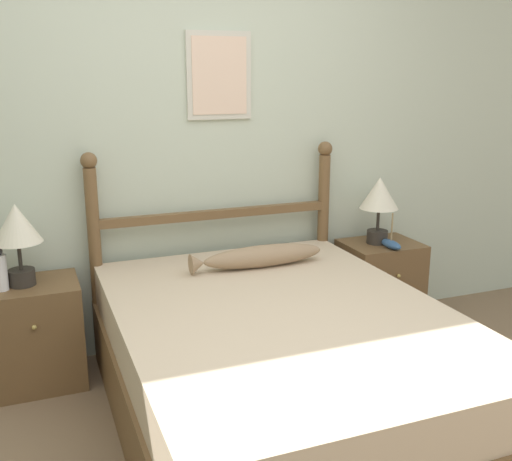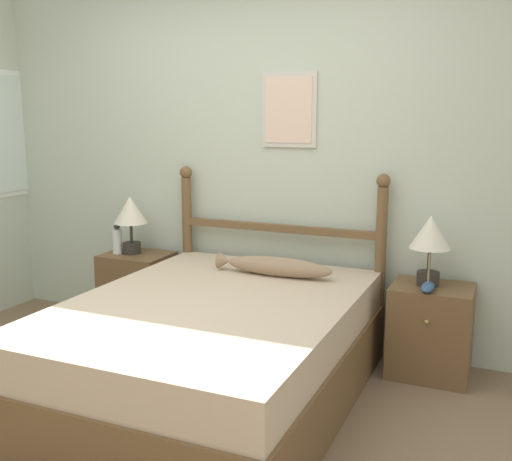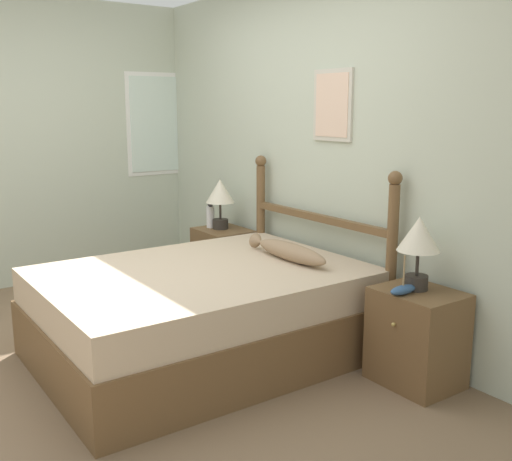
{
  "view_description": "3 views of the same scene",
  "coord_description": "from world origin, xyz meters",
  "px_view_note": "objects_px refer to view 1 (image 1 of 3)",
  "views": [
    {
      "loc": [
        -0.83,
        -1.69,
        1.63
      ],
      "look_at": [
        0.25,
        1.08,
        0.84
      ],
      "focal_mm": 42.0,
      "sensor_mm": 36.0,
      "label": 1
    },
    {
      "loc": [
        1.69,
        -2.13,
        1.58
      ],
      "look_at": [
        0.28,
        1.09,
        0.9
      ],
      "focal_mm": 42.0,
      "sensor_mm": 36.0,
      "label": 2
    },
    {
      "loc": [
        3.43,
        -1.18,
        1.61
      ],
      "look_at": [
        0.15,
        1.12,
        0.77
      ],
      "focal_mm": 42.0,
      "sensor_mm": 36.0,
      "label": 3
    }
  ],
  "objects_px": {
    "table_lamp_right": "(379,198)",
    "bed": "(281,367)",
    "nightstand_right": "(379,284)",
    "model_boat": "(391,244)",
    "nightstand_left": "(35,334)",
    "table_lamp_left": "(17,230)",
    "fish_pillow": "(259,256)",
    "bottle": "(0,271)"
  },
  "relations": [
    {
      "from": "model_boat",
      "to": "fish_pillow",
      "type": "xyz_separation_m",
      "value": [
        -0.92,
        -0.1,
        0.05
      ]
    },
    {
      "from": "nightstand_right",
      "to": "table_lamp_left",
      "type": "bearing_deg",
      "value": -179.89
    },
    {
      "from": "bed",
      "to": "table_lamp_right",
      "type": "relative_size",
      "value": 4.7
    },
    {
      "from": "nightstand_right",
      "to": "model_boat",
      "type": "relative_size",
      "value": 2.51
    },
    {
      "from": "nightstand_left",
      "to": "table_lamp_right",
      "type": "relative_size",
      "value": 1.32
    },
    {
      "from": "nightstand_left",
      "to": "fish_pillow",
      "type": "xyz_separation_m",
      "value": [
        1.19,
        -0.22,
        0.36
      ]
    },
    {
      "from": "table_lamp_left",
      "to": "fish_pillow",
      "type": "height_order",
      "value": "table_lamp_left"
    },
    {
      "from": "table_lamp_left",
      "to": "table_lamp_right",
      "type": "xyz_separation_m",
      "value": [
        2.14,
        0.01,
        0.0
      ]
    },
    {
      "from": "nightstand_right",
      "to": "model_boat",
      "type": "bearing_deg",
      "value": -96.61
    },
    {
      "from": "fish_pillow",
      "to": "model_boat",
      "type": "bearing_deg",
      "value": 6.04
    },
    {
      "from": "nightstand_right",
      "to": "bottle",
      "type": "xyz_separation_m",
      "value": [
        -2.27,
        -0.05,
        0.39
      ]
    },
    {
      "from": "bed",
      "to": "nightstand_right",
      "type": "distance_m",
      "value": 1.35
    },
    {
      "from": "bed",
      "to": "nightstand_right",
      "type": "height_order",
      "value": "bed"
    },
    {
      "from": "bed",
      "to": "nightstand_left",
      "type": "height_order",
      "value": "bed"
    },
    {
      "from": "table_lamp_right",
      "to": "nightstand_left",
      "type": "bearing_deg",
      "value": -179.83
    },
    {
      "from": "table_lamp_right",
      "to": "bed",
      "type": "bearing_deg",
      "value": -141.11
    },
    {
      "from": "nightstand_right",
      "to": "table_lamp_left",
      "type": "relative_size",
      "value": 1.32
    },
    {
      "from": "model_boat",
      "to": "fish_pillow",
      "type": "relative_size",
      "value": 0.29
    },
    {
      "from": "table_lamp_right",
      "to": "fish_pillow",
      "type": "distance_m",
      "value": 0.96
    },
    {
      "from": "nightstand_left",
      "to": "nightstand_right",
      "type": "distance_m",
      "value": 2.13
    },
    {
      "from": "table_lamp_left",
      "to": "bed",
      "type": "bearing_deg",
      "value": -36.75
    },
    {
      "from": "model_boat",
      "to": "fish_pillow",
      "type": "distance_m",
      "value": 0.93
    },
    {
      "from": "nightstand_left",
      "to": "nightstand_right",
      "type": "bearing_deg",
      "value": 0.0
    },
    {
      "from": "bottle",
      "to": "bed",
      "type": "bearing_deg",
      "value": -33.08
    },
    {
      "from": "nightstand_right",
      "to": "model_boat",
      "type": "height_order",
      "value": "model_boat"
    },
    {
      "from": "nightstand_left",
      "to": "table_lamp_right",
      "type": "height_order",
      "value": "table_lamp_right"
    },
    {
      "from": "nightstand_right",
      "to": "table_lamp_right",
      "type": "xyz_separation_m",
      "value": [
        -0.03,
        0.01,
        0.58
      ]
    },
    {
      "from": "bed",
      "to": "table_lamp_right",
      "type": "distance_m",
      "value": 1.45
    },
    {
      "from": "nightstand_right",
      "to": "bottle",
      "type": "relative_size",
      "value": 2.5
    },
    {
      "from": "nightstand_left",
      "to": "fish_pillow",
      "type": "height_order",
      "value": "fish_pillow"
    },
    {
      "from": "nightstand_right",
      "to": "model_boat",
      "type": "distance_m",
      "value": 0.34
    },
    {
      "from": "nightstand_right",
      "to": "table_lamp_right",
      "type": "relative_size",
      "value": 1.32
    },
    {
      "from": "bed",
      "to": "table_lamp_left",
      "type": "height_order",
      "value": "table_lamp_left"
    },
    {
      "from": "table_lamp_left",
      "to": "fish_pillow",
      "type": "xyz_separation_m",
      "value": [
        1.23,
        -0.22,
        -0.22
      ]
    },
    {
      "from": "bottle",
      "to": "model_boat",
      "type": "height_order",
      "value": "same"
    },
    {
      "from": "nightstand_left",
      "to": "bed",
      "type": "bearing_deg",
      "value": -37.81
    },
    {
      "from": "bed",
      "to": "fish_pillow",
      "type": "xyz_separation_m",
      "value": [
        0.13,
        0.6,
        0.36
      ]
    },
    {
      "from": "table_lamp_right",
      "to": "model_boat",
      "type": "distance_m",
      "value": 0.3
    },
    {
      "from": "bed",
      "to": "nightstand_left",
      "type": "distance_m",
      "value": 1.35
    },
    {
      "from": "bed",
      "to": "table_lamp_left",
      "type": "relative_size",
      "value": 4.7
    },
    {
      "from": "table_lamp_right",
      "to": "bottle",
      "type": "relative_size",
      "value": 1.9
    },
    {
      "from": "nightstand_right",
      "to": "bed",
      "type": "bearing_deg",
      "value": -142.19
    }
  ]
}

